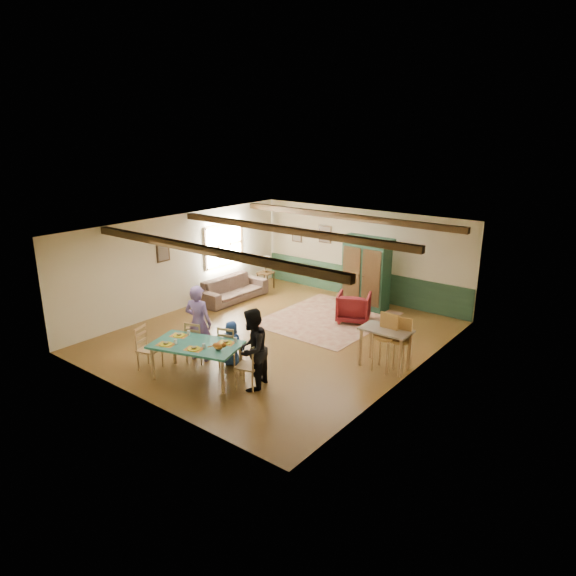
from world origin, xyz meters
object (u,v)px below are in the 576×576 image
Objects in this scene: dining_table at (197,361)px; counter_table at (385,348)px; person_woman at (252,349)px; armchair at (354,307)px; person_man at (198,323)px; dining_chair_end_right at (248,365)px; sofa at (232,289)px; cat at (218,346)px; dining_chair_far_right at (230,346)px; bar_stool_left at (384,343)px; armoire at (366,273)px; bar_stool_right at (399,346)px; dining_chair_far_left at (197,341)px; person_child at (232,343)px; table_lamp at (266,265)px; dining_chair_end_left at (149,348)px; end_table at (266,281)px.

counter_table is at bearing 45.06° from dining_table.
person_woman is 2.95m from counter_table.
person_man is at bearing 47.95° from armchair.
armchair is 0.81× the size of counter_table.
dining_chair_end_right is 0.36m from person_woman.
dining_table is 0.78× the size of sofa.
dining_table is at bearing 169.70° from cat.
dining_chair_far_right is 3.27m from bar_stool_left.
bar_stool_right is at bearing -49.33° from armoire.
dining_chair_far_left is at bearing -113.57° from person_woman.
person_child is 5.64m from table_lamp.
cat is at bearing -138.77° from sofa.
dining_table is 1.89× the size of dining_chair_end_left.
person_child is 3.55m from bar_stool_right.
counter_table is 0.22m from bar_stool_left.
person_man is 1.40× the size of bar_stool_left.
sofa is at bearing 167.03° from counter_table.
dining_chair_far_right reaches higher than cat.
person_woman is 5.65m from armoire.
dining_chair_far_right is at bearing 90.00° from person_child.
counter_table is at bearing -52.81° from armoire.
person_woman is 6.66m from table_lamp.
armchair is 2.83m from counter_table.
sofa is (-4.20, 3.78, -0.49)m from person_woman.
counter_table reaches higher than armchair.
dining_chair_far_right is 5.72m from table_lamp.
bar_stool_left reaches higher than bar_stool_right.
counter_table is at bearing -25.94° from table_lamp.
dining_chair_end_right is at bearing 9.46° from cat.
armoire is at bearing 72.95° from cat.
dining_chair_end_right reaches higher than counter_table.
dining_chair_far_right is 1.00× the size of dining_chair_end_right.
dining_chair_end_left is 1.87× the size of table_lamp.
dining_table reaches higher than sofa.
counter_table is (5.82, -1.34, 0.11)m from sofa.
bar_stool_right is (3.73, 2.24, 0.10)m from dining_chair_far_left.
end_table is at bearing 0.00° from table_lamp.
bar_stool_left is at bearing 31.07° from cat.
dining_chair_end_left is at bearing -156.84° from sofa.
dining_chair_end_left is 1.74m from person_child.
cat reaches higher than end_table.
armoire is at bearing -97.67° from armchair.
dining_chair_end_right is at bearing -90.00° from dining_chair_end_left.
person_man is (-0.62, 0.64, 0.49)m from dining_table.
person_child is 5.64m from end_table.
armchair reaches higher than sofa.
armoire is at bearing 6.31° from end_table.
person_child is at bearing -144.10° from counter_table.
bar_stool_right is at bearing -70.87° from dining_chair_end_left.
person_woman is at bearing 8.13° from cat.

